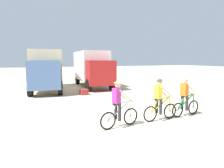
# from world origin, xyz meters

# --- Properties ---
(ground_plane) EXTENTS (120.00, 120.00, 0.00)m
(ground_plane) POSITION_xyz_m (0.00, 0.00, 0.00)
(ground_plane) COLOR beige
(box_truck_tan_camper) EXTENTS (3.25, 7.01, 3.35)m
(box_truck_tan_camper) POSITION_xyz_m (-3.15, 10.41, 1.87)
(box_truck_tan_camper) COLOR #CCB78E
(box_truck_tan_camper) RESTS_ON ground
(box_truck_white_box) EXTENTS (2.64, 6.84, 3.35)m
(box_truck_white_box) POSITION_xyz_m (0.92, 10.95, 1.87)
(box_truck_white_box) COLOR white
(box_truck_white_box) RESTS_ON ground
(cyclist_orange_shirt) EXTENTS (1.72, 0.54, 1.82)m
(cyclist_orange_shirt) POSITION_xyz_m (-1.40, -0.12, 0.85)
(cyclist_orange_shirt) COLOR black
(cyclist_orange_shirt) RESTS_ON ground
(cyclist_cowboy_hat) EXTENTS (1.73, 0.52, 1.82)m
(cyclist_cowboy_hat) POSITION_xyz_m (0.55, -0.03, 0.85)
(cyclist_cowboy_hat) COLOR black
(cyclist_cowboy_hat) RESTS_ON ground
(cyclist_near_camera) EXTENTS (1.73, 0.52, 1.82)m
(cyclist_near_camera) POSITION_xyz_m (2.02, 0.04, 0.85)
(cyclist_near_camera) COLOR black
(cyclist_near_camera) RESTS_ON ground
(supply_crate) EXTENTS (0.58, 0.57, 0.40)m
(supply_crate) POSITION_xyz_m (-0.90, 7.04, 0.20)
(supply_crate) COLOR #9E2D2D
(supply_crate) RESTS_ON ground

